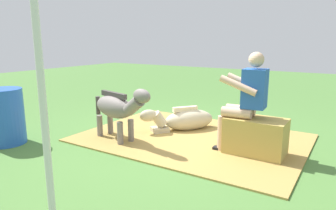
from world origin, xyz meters
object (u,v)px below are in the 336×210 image
hay_bale (255,137)px  pony_standing (117,108)px  pony_lying (184,120)px  tent_pole_left (42,87)px  person_seated (245,98)px  water_barrel (4,117)px

hay_bale → pony_standing: size_ratio=0.59×
hay_bale → pony_lying: 1.47m
tent_pole_left → person_seated: bearing=-108.4°
pony_lying → tent_pole_left: size_ratio=0.52×
person_seated → pony_standing: size_ratio=1.05×
pony_standing → pony_lying: 1.24m
pony_standing → tent_pole_left: (-0.97, 1.97, 0.65)m
hay_bale → person_seated: 0.55m
person_seated → pony_lying: person_seated is taller
hay_bale → tent_pole_left: (1.00, 2.51, 0.93)m
person_seated → water_barrel: 3.54m
water_barrel → person_seated: bearing=-154.4°
pony_standing → water_barrel: 1.69m
pony_standing → pony_lying: pony_standing is taller
pony_standing → tent_pole_left: size_ratio=0.56×
pony_lying → tent_pole_left: bearing=97.3°
pony_standing → hay_bale: bearing=-164.6°
pony_lying → water_barrel: bearing=45.9°
pony_lying → tent_pole_left: (-0.38, 3.00, 0.99)m
pony_standing → water_barrel: size_ratio=1.58×
pony_standing → tent_pole_left: 2.29m
person_seated → water_barrel: (3.18, 1.52, -0.36)m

